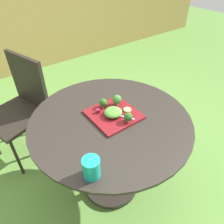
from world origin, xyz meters
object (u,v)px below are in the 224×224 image
(salad_plate, at_px, (114,114))
(fork, at_px, (120,116))
(patio_chair, at_px, (22,102))
(drinking_glass, at_px, (91,169))

(salad_plate, distance_m, fork, 0.05)
(patio_chair, distance_m, fork, 0.93)
(salad_plate, xyz_separation_m, drinking_glass, (-0.35, -0.29, 0.04))
(patio_chair, distance_m, drinking_glass, 1.10)
(drinking_glass, xyz_separation_m, fork, (0.36, 0.25, -0.03))
(patio_chair, height_order, salad_plate, patio_chair)
(patio_chair, xyz_separation_m, drinking_glass, (0.03, -1.07, 0.23))
(patio_chair, relative_size, fork, 6.49)
(drinking_glass, bearing_deg, patio_chair, 91.75)
(salad_plate, height_order, fork, fork)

